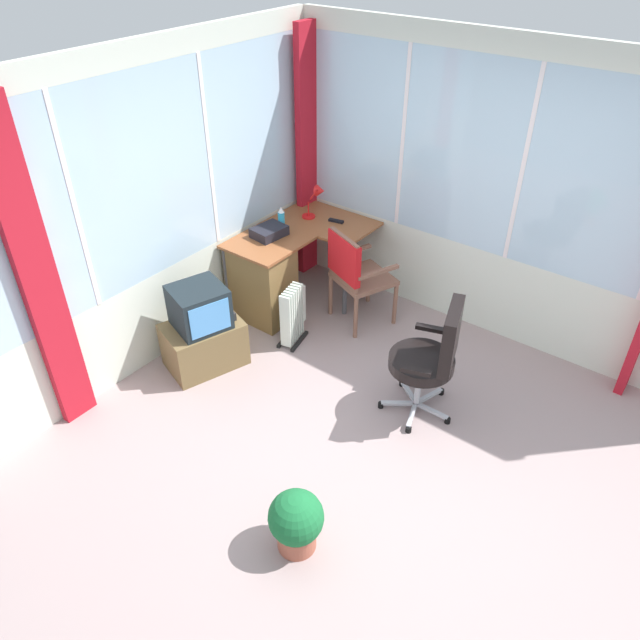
{
  "coord_description": "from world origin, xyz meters",
  "views": [
    {
      "loc": [
        -2.67,
        -1.48,
        3.38
      ],
      "look_at": [
        0.31,
        0.78,
        0.71
      ],
      "focal_mm": 33.91,
      "sensor_mm": 36.0,
      "label": 1
    }
  ],
  "objects_px": {
    "spray_bottle": "(281,218)",
    "wooden_armchair": "(352,269)",
    "tv_remote": "(336,221)",
    "tv_on_stand": "(203,332)",
    "office_chair": "(433,354)",
    "desk": "(267,277)",
    "potted_plant": "(296,521)",
    "desk_lamp": "(317,197)",
    "space_heater": "(293,314)",
    "paper_tray": "(269,232)"
  },
  "relations": [
    {
      "from": "desk",
      "to": "tv_remote",
      "type": "bearing_deg",
      "value": -19.01
    },
    {
      "from": "wooden_armchair",
      "to": "potted_plant",
      "type": "relative_size",
      "value": 2.09
    },
    {
      "from": "paper_tray",
      "to": "tv_on_stand",
      "type": "distance_m",
      "value": 1.15
    },
    {
      "from": "tv_on_stand",
      "to": "potted_plant",
      "type": "xyz_separation_m",
      "value": [
        -0.93,
        -1.76,
        -0.1
      ]
    },
    {
      "from": "tv_remote",
      "to": "potted_plant",
      "type": "xyz_separation_m",
      "value": [
        -2.57,
        -1.57,
        -0.54
      ]
    },
    {
      "from": "wooden_armchair",
      "to": "tv_on_stand",
      "type": "distance_m",
      "value": 1.44
    },
    {
      "from": "spray_bottle",
      "to": "desk_lamp",
      "type": "bearing_deg",
      "value": -15.86
    },
    {
      "from": "space_heater",
      "to": "tv_remote",
      "type": "bearing_deg",
      "value": 12.47
    },
    {
      "from": "spray_bottle",
      "to": "space_heater",
      "type": "relative_size",
      "value": 0.39
    },
    {
      "from": "tv_on_stand",
      "to": "paper_tray",
      "type": "bearing_deg",
      "value": 7.48
    },
    {
      "from": "desk_lamp",
      "to": "spray_bottle",
      "type": "relative_size",
      "value": 1.48
    },
    {
      "from": "tv_on_stand",
      "to": "potted_plant",
      "type": "distance_m",
      "value": 1.99
    },
    {
      "from": "office_chair",
      "to": "desk_lamp",
      "type": "bearing_deg",
      "value": 61.49
    },
    {
      "from": "tv_on_stand",
      "to": "space_heater",
      "type": "bearing_deg",
      "value": -28.04
    },
    {
      "from": "paper_tray",
      "to": "tv_on_stand",
      "type": "relative_size",
      "value": 0.39
    },
    {
      "from": "office_chair",
      "to": "potted_plant",
      "type": "distance_m",
      "value": 1.6
    },
    {
      "from": "spray_bottle",
      "to": "wooden_armchair",
      "type": "height_order",
      "value": "spray_bottle"
    },
    {
      "from": "desk",
      "to": "space_heater",
      "type": "bearing_deg",
      "value": -111.12
    },
    {
      "from": "wooden_armchair",
      "to": "space_heater",
      "type": "xyz_separation_m",
      "value": [
        -0.54,
        0.26,
        -0.31
      ]
    },
    {
      "from": "desk",
      "to": "wooden_armchair",
      "type": "height_order",
      "value": "wooden_armchair"
    },
    {
      "from": "desk_lamp",
      "to": "spray_bottle",
      "type": "height_order",
      "value": "desk_lamp"
    },
    {
      "from": "desk",
      "to": "desk_lamp",
      "type": "distance_m",
      "value": 0.92
    },
    {
      "from": "potted_plant",
      "to": "tv_remote",
      "type": "bearing_deg",
      "value": 31.48
    },
    {
      "from": "desk",
      "to": "spray_bottle",
      "type": "distance_m",
      "value": 0.57
    },
    {
      "from": "wooden_armchair",
      "to": "space_heater",
      "type": "bearing_deg",
      "value": 154.17
    },
    {
      "from": "wooden_armchair",
      "to": "space_heater",
      "type": "relative_size",
      "value": 1.7
    },
    {
      "from": "tv_remote",
      "to": "tv_on_stand",
      "type": "height_order",
      "value": "tv_remote"
    },
    {
      "from": "desk",
      "to": "potted_plant",
      "type": "height_order",
      "value": "desk"
    },
    {
      "from": "tv_remote",
      "to": "paper_tray",
      "type": "distance_m",
      "value": 0.69
    },
    {
      "from": "desk",
      "to": "desk_lamp",
      "type": "xyz_separation_m",
      "value": [
        0.74,
        -0.03,
        0.55
      ]
    },
    {
      "from": "tv_remote",
      "to": "tv_on_stand",
      "type": "bearing_deg",
      "value": 161.84
    },
    {
      "from": "tv_remote",
      "to": "wooden_armchair",
      "type": "height_order",
      "value": "wooden_armchair"
    },
    {
      "from": "tv_remote",
      "to": "tv_on_stand",
      "type": "xyz_separation_m",
      "value": [
        -1.65,
        0.18,
        -0.44
      ]
    },
    {
      "from": "desk",
      "to": "potted_plant",
      "type": "distance_m",
      "value": 2.59
    },
    {
      "from": "desk_lamp",
      "to": "space_heater",
      "type": "bearing_deg",
      "value": -155.06
    },
    {
      "from": "spray_bottle",
      "to": "office_chair",
      "type": "bearing_deg",
      "value": -106.88
    },
    {
      "from": "space_heater",
      "to": "potted_plant",
      "type": "height_order",
      "value": "space_heater"
    },
    {
      "from": "desk_lamp",
      "to": "wooden_armchair",
      "type": "relative_size",
      "value": 0.34
    },
    {
      "from": "desk",
      "to": "office_chair",
      "type": "height_order",
      "value": "office_chair"
    },
    {
      "from": "desk_lamp",
      "to": "space_heater",
      "type": "height_order",
      "value": "desk_lamp"
    },
    {
      "from": "desk_lamp",
      "to": "paper_tray",
      "type": "height_order",
      "value": "desk_lamp"
    },
    {
      "from": "spray_bottle",
      "to": "paper_tray",
      "type": "bearing_deg",
      "value": -174.97
    },
    {
      "from": "tv_remote",
      "to": "spray_bottle",
      "type": "bearing_deg",
      "value": 128.73
    },
    {
      "from": "tv_remote",
      "to": "paper_tray",
      "type": "relative_size",
      "value": 0.5
    },
    {
      "from": "paper_tray",
      "to": "wooden_armchair",
      "type": "relative_size",
      "value": 0.32
    },
    {
      "from": "paper_tray",
      "to": "office_chair",
      "type": "height_order",
      "value": "office_chair"
    },
    {
      "from": "tv_remote",
      "to": "wooden_armchair",
      "type": "relative_size",
      "value": 0.16
    },
    {
      "from": "desk_lamp",
      "to": "tv_on_stand",
      "type": "bearing_deg",
      "value": -178.68
    },
    {
      "from": "wooden_armchair",
      "to": "paper_tray",
      "type": "bearing_deg",
      "value": 106.02
    },
    {
      "from": "tv_remote",
      "to": "office_chair",
      "type": "xyz_separation_m",
      "value": [
        -1.01,
        -1.62,
        -0.21
      ]
    }
  ]
}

